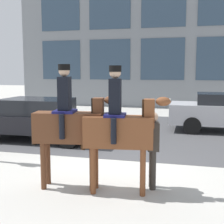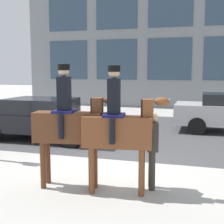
{
  "view_description": "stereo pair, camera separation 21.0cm",
  "coord_description": "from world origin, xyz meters",
  "px_view_note": "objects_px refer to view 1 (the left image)",
  "views": [
    {
      "loc": [
        1.91,
        -7.47,
        2.39
      ],
      "look_at": [
        0.24,
        -0.99,
        1.51
      ],
      "focal_mm": 50.0,
      "sensor_mm": 36.0,
      "label": 1
    },
    {
      "loc": [
        2.11,
        -7.42,
        2.39
      ],
      "look_at": [
        0.24,
        -0.99,
        1.51
      ],
      "focal_mm": 50.0,
      "sensor_mm": 36.0,
      "label": 2
    }
  ],
  "objects_px": {
    "pedestrian_bystander": "(152,144)",
    "street_car_near_lane": "(39,118)",
    "mounted_horse_companion": "(120,128)",
    "mounted_horse_lead": "(70,124)"
  },
  "relations": [
    {
      "from": "street_car_near_lane",
      "to": "mounted_horse_lead",
      "type": "bearing_deg",
      "value": -55.07
    },
    {
      "from": "mounted_horse_companion",
      "to": "street_car_near_lane",
      "type": "distance_m",
      "value": 5.53
    },
    {
      "from": "pedestrian_bystander",
      "to": "street_car_near_lane",
      "type": "bearing_deg",
      "value": -52.02
    },
    {
      "from": "pedestrian_bystander",
      "to": "mounted_horse_lead",
      "type": "bearing_deg",
      "value": -0.27
    },
    {
      "from": "mounted_horse_lead",
      "to": "street_car_near_lane",
      "type": "distance_m",
      "value": 4.88
    },
    {
      "from": "mounted_horse_lead",
      "to": "mounted_horse_companion",
      "type": "xyz_separation_m",
      "value": [
        1.04,
        0.01,
        -0.03
      ]
    },
    {
      "from": "mounted_horse_lead",
      "to": "mounted_horse_companion",
      "type": "distance_m",
      "value": 1.04
    },
    {
      "from": "pedestrian_bystander",
      "to": "street_car_near_lane",
      "type": "height_order",
      "value": "pedestrian_bystander"
    },
    {
      "from": "mounted_horse_companion",
      "to": "pedestrian_bystander",
      "type": "xyz_separation_m",
      "value": [
        0.59,
        0.35,
        -0.37
      ]
    },
    {
      "from": "mounted_horse_lead",
      "to": "mounted_horse_companion",
      "type": "height_order",
      "value": "mounted_horse_lead"
    }
  ]
}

